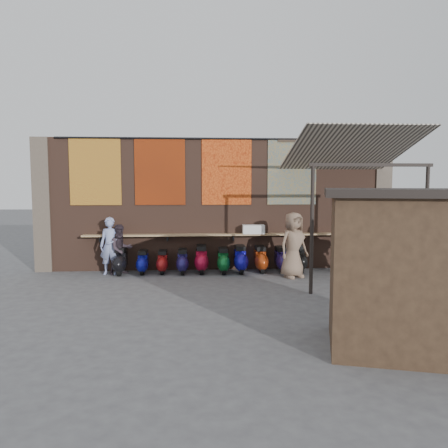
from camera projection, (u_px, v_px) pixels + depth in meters
name	position (u px, v px, depth m)	size (l,w,h in m)	color
ground	(222.00, 289.00, 10.95)	(70.00, 70.00, 0.00)	#474749
brick_wall	(216.00, 204.00, 13.45)	(10.00, 0.40, 4.00)	brown
pier_left	(44.00, 205.00, 13.09)	(0.50, 0.50, 4.00)	#4C4238
pier_right	(380.00, 204.00, 13.81)	(0.50, 0.50, 4.00)	#4C4238
eating_counter	(217.00, 235.00, 13.17)	(8.00, 0.32, 0.05)	#9E7A51
shelf_box	(253.00, 229.00, 13.20)	(0.66, 0.31, 0.27)	white
tapestry_redgold	(95.00, 171.00, 12.89)	(1.50, 0.02, 2.00)	maroon
tapestry_sun	(160.00, 171.00, 13.02)	(1.50, 0.02, 2.00)	#CE3D0C
tapestry_orange	(227.00, 172.00, 13.16)	(1.50, 0.02, 2.00)	#D9571B
tapestry_multi	(292.00, 172.00, 13.30)	(1.50, 0.02, 2.00)	#235980
hang_rail	(217.00, 139.00, 13.04)	(0.06, 0.06, 9.50)	black
scooter_stool_0	(121.00, 261.00, 12.71)	(0.37, 0.82, 0.78)	black
scooter_stool_1	(143.00, 262.00, 12.77)	(0.32, 0.72, 0.68)	#0E128E
scooter_stool_2	(163.00, 262.00, 12.84)	(0.32, 0.71, 0.67)	maroon
scooter_stool_3	(183.00, 261.00, 12.82)	(0.34, 0.75, 0.71)	#1C164F
scooter_stool_4	(201.00, 259.00, 12.91)	(0.38, 0.85, 0.81)	maroon
scooter_stool_5	(223.00, 261.00, 12.87)	(0.35, 0.78, 0.74)	#0C5724
scooter_stool_6	(240.00, 259.00, 12.94)	(0.38, 0.84, 0.80)	#120E9C
scooter_stool_7	(260.00, 259.00, 13.04)	(0.36, 0.81, 0.77)	#922E0D
scooter_stool_8	(281.00, 259.00, 13.08)	(0.35, 0.79, 0.75)	#1E1349
scooter_stool_9	(298.00, 258.00, 13.05)	(0.40, 0.88, 0.84)	black
diner_left	(110.00, 246.00, 12.65)	(0.61, 0.40, 1.68)	#8A96C9
diner_right	(121.00, 249.00, 12.68)	(0.71, 0.55, 1.46)	#2F252D
shopper_navy	(361.00, 247.00, 12.03)	(1.04, 0.43, 1.77)	black
shopper_grey	(405.00, 256.00, 11.25)	(1.00, 0.58, 1.55)	#59585D
shopper_tan	(293.00, 245.00, 12.22)	(0.90, 0.59, 1.84)	#7D634F
market_stall	(405.00, 274.00, 6.86)	(2.25, 1.69, 2.44)	black
stall_roof	(409.00, 193.00, 6.74)	(2.52, 1.94, 0.12)	black
stall_sign	(397.00, 233.00, 7.66)	(1.20, 0.04, 0.50)	gold
stall_shelf	(395.00, 282.00, 7.74)	(1.87, 0.10, 0.06)	#473321
awning_canvas	(349.00, 150.00, 11.76)	(3.20, 3.40, 0.03)	beige
awning_ledger	(331.00, 140.00, 13.30)	(3.30, 0.08, 0.12)	#33261C
awning_header	(371.00, 165.00, 10.31)	(3.00, 0.08, 0.08)	black
awning_post_left	(312.00, 230.00, 10.36)	(0.09, 0.09, 3.10)	black
awning_post_right	(426.00, 229.00, 10.55)	(0.09, 0.09, 3.10)	black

